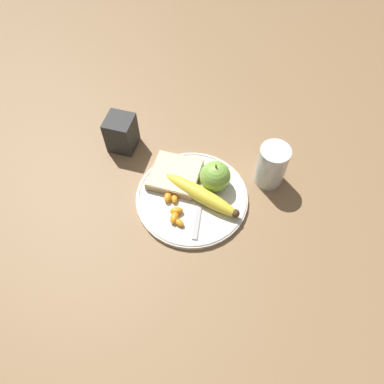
# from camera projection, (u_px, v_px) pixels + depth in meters

# --- Properties ---
(ground_plane) EXTENTS (3.00, 3.00, 0.00)m
(ground_plane) POSITION_uv_depth(u_px,v_px,m) (192.00, 199.00, 0.90)
(ground_plane) COLOR olive
(plate) EXTENTS (0.27, 0.27, 0.01)m
(plate) POSITION_uv_depth(u_px,v_px,m) (192.00, 197.00, 0.89)
(plate) COLOR silver
(plate) RESTS_ON ground_plane
(juice_glass) EXTENTS (0.07, 0.07, 0.11)m
(juice_glass) POSITION_uv_depth(u_px,v_px,m) (271.00, 166.00, 0.89)
(juice_glass) COLOR silver
(juice_glass) RESTS_ON ground_plane
(apple) EXTENTS (0.07, 0.07, 0.08)m
(apple) POSITION_uv_depth(u_px,v_px,m) (215.00, 176.00, 0.88)
(apple) COLOR #84BC47
(apple) RESTS_ON plate
(banana) EXTENTS (0.20, 0.10, 0.04)m
(banana) POSITION_uv_depth(u_px,v_px,m) (202.00, 194.00, 0.87)
(banana) COLOR yellow
(banana) RESTS_ON plate
(bread_slice) EXTENTS (0.12, 0.11, 0.02)m
(bread_slice) POSITION_uv_depth(u_px,v_px,m) (175.00, 175.00, 0.91)
(bread_slice) COLOR tan
(bread_slice) RESTS_ON plate
(fork) EXTENTS (0.04, 0.18, 0.00)m
(fork) POSITION_uv_depth(u_px,v_px,m) (200.00, 199.00, 0.88)
(fork) COLOR #B2B2B7
(fork) RESTS_ON plate
(jam_packet) EXTENTS (0.04, 0.03, 0.02)m
(jam_packet) POSITION_uv_depth(u_px,v_px,m) (201.00, 173.00, 0.91)
(jam_packet) COLOR silver
(jam_packet) RESTS_ON plate
(orange_segment_0) EXTENTS (0.02, 0.03, 0.01)m
(orange_segment_0) POSITION_uv_depth(u_px,v_px,m) (175.00, 199.00, 0.88)
(orange_segment_0) COLOR orange
(orange_segment_0) RESTS_ON plate
(orange_segment_1) EXTENTS (0.02, 0.03, 0.02)m
(orange_segment_1) POSITION_uv_depth(u_px,v_px,m) (168.00, 197.00, 0.88)
(orange_segment_1) COLOR orange
(orange_segment_1) RESTS_ON plate
(orange_segment_2) EXTENTS (0.03, 0.03, 0.02)m
(orange_segment_2) POSITION_uv_depth(u_px,v_px,m) (176.00, 211.00, 0.86)
(orange_segment_2) COLOR orange
(orange_segment_2) RESTS_ON plate
(orange_segment_3) EXTENTS (0.02, 0.03, 0.02)m
(orange_segment_3) POSITION_uv_depth(u_px,v_px,m) (174.00, 218.00, 0.85)
(orange_segment_3) COLOR orange
(orange_segment_3) RESTS_ON plate
(orange_segment_4) EXTENTS (0.03, 0.02, 0.01)m
(orange_segment_4) POSITION_uv_depth(u_px,v_px,m) (179.00, 223.00, 0.84)
(orange_segment_4) COLOR orange
(orange_segment_4) RESTS_ON plate
(condiment_caddy) EXTENTS (0.07, 0.07, 0.10)m
(condiment_caddy) POSITION_uv_depth(u_px,v_px,m) (121.00, 133.00, 0.95)
(condiment_caddy) COLOR #2D2D2D
(condiment_caddy) RESTS_ON ground_plane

